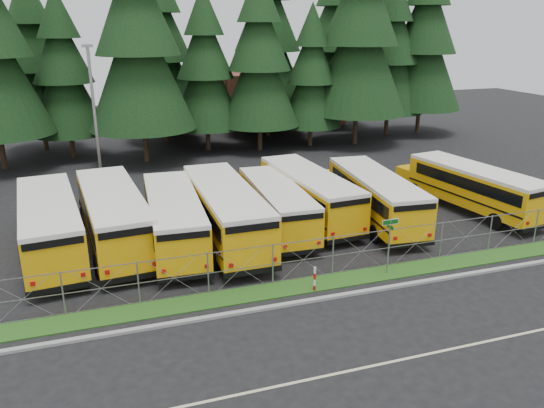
# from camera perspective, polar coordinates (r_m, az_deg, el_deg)

# --- Properties ---
(ground) EXTENTS (120.00, 120.00, 0.00)m
(ground) POSITION_cam_1_polar(r_m,az_deg,el_deg) (27.00, 7.55, -6.34)
(ground) COLOR black
(ground) RESTS_ON ground
(curb) EXTENTS (50.00, 0.25, 0.12)m
(curb) POSITION_cam_1_polar(r_m,az_deg,el_deg) (24.52, 10.69, -9.10)
(curb) COLOR gray
(curb) RESTS_ON ground
(grass_verge) EXTENTS (50.00, 1.40, 0.06)m
(grass_verge) POSITION_cam_1_polar(r_m,az_deg,el_deg) (25.63, 9.19, -7.80)
(grass_verge) COLOR #1A4C15
(grass_verge) RESTS_ON ground
(road_lane_line) EXTENTS (50.00, 0.12, 0.01)m
(road_lane_line) POSITION_cam_1_polar(r_m,az_deg,el_deg) (21.04, 17.24, -14.99)
(road_lane_line) COLOR beige
(road_lane_line) RESTS_ON ground
(chainlink_fence) EXTENTS (44.00, 0.10, 2.00)m
(chainlink_fence) POSITION_cam_1_polar(r_m,az_deg,el_deg) (25.77, 8.60, -5.22)
(chainlink_fence) COLOR gray
(chainlink_fence) RESTS_ON ground
(brick_building) EXTENTS (22.00, 10.00, 6.00)m
(brick_building) POSITION_cam_1_polar(r_m,az_deg,el_deg) (64.71, -2.95, 11.39)
(brick_building) COLOR brown
(brick_building) RESTS_ON ground
(bus_0) EXTENTS (4.08, 12.03, 3.09)m
(bus_0) POSITION_cam_1_polar(r_m,az_deg,el_deg) (29.49, -22.78, -2.24)
(bus_0) COLOR #E29F07
(bus_0) RESTS_ON ground
(bus_1) EXTENTS (3.95, 12.30, 3.17)m
(bus_1) POSITION_cam_1_polar(r_m,az_deg,el_deg) (29.54, -16.74, -1.42)
(bus_1) COLOR #E29F07
(bus_1) RESTS_ON ground
(bus_2) EXTENTS (3.17, 11.34, 2.94)m
(bus_2) POSITION_cam_1_polar(r_m,az_deg,el_deg) (28.80, -10.55, -1.68)
(bus_2) COLOR #E29F07
(bus_2) RESTS_ON ground
(bus_3) EXTENTS (2.91, 12.13, 3.18)m
(bus_3) POSITION_cam_1_polar(r_m,az_deg,el_deg) (29.14, -5.18, -0.93)
(bus_3) COLOR #E29F07
(bus_3) RESTS_ON ground
(bus_4) EXTENTS (2.82, 10.50, 2.73)m
(bus_4) POSITION_cam_1_polar(r_m,az_deg,el_deg) (30.68, 0.33, -0.26)
(bus_4) COLOR #E29F07
(bus_4) RESTS_ON ground
(bus_5) EXTENTS (3.44, 11.48, 2.97)m
(bus_5) POSITION_cam_1_polar(r_m,az_deg,el_deg) (32.45, 3.72, 0.99)
(bus_5) COLOR #E29F07
(bus_5) RESTS_ON ground
(bus_6) EXTENTS (3.66, 11.47, 2.96)m
(bus_6) POSITION_cam_1_polar(r_m,az_deg,el_deg) (32.49, 10.78, 0.71)
(bus_6) COLOR #E29F07
(bus_6) RESTS_ON ground
(bus_east) EXTENTS (4.33, 11.35, 2.90)m
(bus_east) POSITION_cam_1_polar(r_m,az_deg,el_deg) (36.01, 20.50, 1.58)
(bus_east) COLOR #E29F07
(bus_east) RESTS_ON ground
(street_sign) EXTENTS (0.84, 0.55, 2.81)m
(street_sign) POSITION_cam_1_polar(r_m,az_deg,el_deg) (25.45, 12.53, -3.26)
(street_sign) COLOR gray
(street_sign) RESTS_ON ground
(striped_bollard) EXTENTS (0.11, 0.11, 1.20)m
(striped_bollard) POSITION_cam_1_polar(r_m,az_deg,el_deg) (23.95, 4.61, -8.08)
(striped_bollard) COLOR #B20C0C
(striped_bollard) RESTS_ON ground
(light_standard) EXTENTS (0.70, 0.35, 10.14)m
(light_standard) POSITION_cam_1_polar(r_m,az_deg,el_deg) (37.79, -18.51, 8.90)
(light_standard) COLOR gray
(light_standard) RESTS_ON ground
(conifer_2) EXTENTS (6.58, 6.58, 14.54)m
(conifer_2) POSITION_cam_1_polar(r_m,az_deg,el_deg) (49.88, -21.51, 12.85)
(conifer_2) COLOR black
(conifer_2) RESTS_ON ground
(conifer_3) EXTENTS (8.95, 8.95, 19.79)m
(conifer_3) POSITION_cam_1_polar(r_m,az_deg,el_deg) (46.23, -14.24, 16.45)
(conifer_3) COLOR black
(conifer_3) RESTS_ON ground
(conifer_4) EXTENTS (6.69, 6.69, 14.79)m
(conifer_4) POSITION_cam_1_polar(r_m,az_deg,el_deg) (49.81, -7.18, 14.11)
(conifer_4) COLOR black
(conifer_4) RESTS_ON ground
(conifer_5) EXTENTS (7.38, 7.38, 16.32)m
(conifer_5) POSITION_cam_1_polar(r_m,az_deg,el_deg) (49.42, -1.37, 15.10)
(conifer_5) COLOR black
(conifer_5) RESTS_ON ground
(conifer_6) EXTENTS (6.02, 6.02, 13.32)m
(conifer_6) POSITION_cam_1_polar(r_m,az_deg,el_deg) (51.56, 4.26, 13.54)
(conifer_6) COLOR black
(conifer_6) RESTS_ON ground
(conifer_7) EXTENTS (9.41, 9.41, 20.82)m
(conifer_7) POSITION_cam_1_polar(r_m,az_deg,el_deg) (52.74, 9.45, 17.55)
(conifer_7) COLOR black
(conifer_7) RESTS_ON ground
(conifer_8) EXTENTS (7.43, 7.43, 16.43)m
(conifer_8) POSITION_cam_1_polar(r_m,az_deg,el_deg) (58.31, 12.70, 15.30)
(conifer_8) COLOR black
(conifer_8) RESTS_ON ground
(conifer_9) EXTENTS (8.43, 8.43, 18.63)m
(conifer_9) POSITION_cam_1_polar(r_m,az_deg,el_deg) (59.74, 16.09, 16.17)
(conifer_9) COLOR black
(conifer_9) RESTS_ON ground
(conifer_10) EXTENTS (7.28, 7.28, 16.11)m
(conifer_10) POSITION_cam_1_polar(r_m,az_deg,el_deg) (54.14, -24.18, 13.73)
(conifer_10) COLOR black
(conifer_10) RESTS_ON ground
(conifer_11) EXTENTS (7.93, 7.93, 17.54)m
(conifer_11) POSITION_cam_1_polar(r_m,az_deg,el_deg) (54.38, -11.88, 15.71)
(conifer_11) COLOR black
(conifer_11) RESTS_ON ground
(conifer_12) EXTENTS (8.72, 8.72, 19.28)m
(conifer_12) POSITION_cam_1_polar(r_m,az_deg,el_deg) (56.13, -0.50, 17.07)
(conifer_12) COLOR black
(conifer_12) RESTS_ON ground
(conifer_13) EXTENTS (8.46, 8.46, 18.70)m
(conifer_13) POSITION_cam_1_polar(r_m,az_deg,el_deg) (62.41, 6.79, 16.87)
(conifer_13) COLOR black
(conifer_13) RESTS_ON ground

